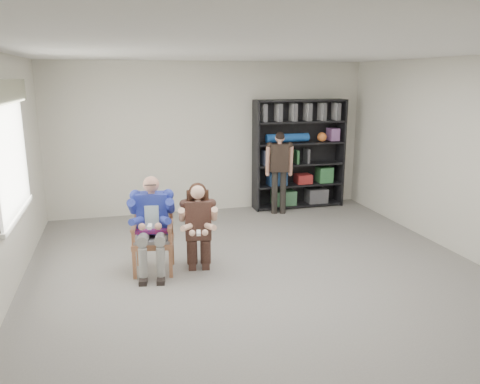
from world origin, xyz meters
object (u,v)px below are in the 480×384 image
object	(u,v)px
armchair	(153,236)
bookshelf	(299,154)
kneeling_woman	(198,228)
standing_man	(279,173)
seated_man	(153,225)

from	to	relation	value
armchair	bookshelf	distance (m)	3.99
kneeling_woman	armchair	bearing A→B (deg)	177.60
bookshelf	standing_man	size ratio (longest dim) A/B	1.35
bookshelf	seated_man	bearing A→B (deg)	-140.20
seated_man	bookshelf	size ratio (longest dim) A/B	0.62
armchair	seated_man	distance (m)	0.15
seated_man	standing_man	xyz separation A→B (m)	(2.51, 2.17, 0.13)
armchair	seated_man	xyz separation A→B (m)	(0.00, 0.00, 0.15)
seated_man	standing_man	bearing A→B (deg)	50.19
bookshelf	standing_man	bearing A→B (deg)	-145.96
seated_man	standing_man	world-z (taller)	standing_man
seated_man	kneeling_woman	bearing A→B (deg)	-2.40
bookshelf	standing_man	xyz separation A→B (m)	(-0.53, -0.36, -0.27)
armchair	kneeling_woman	bearing A→B (deg)	-2.40
standing_man	seated_man	bearing A→B (deg)	-125.65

